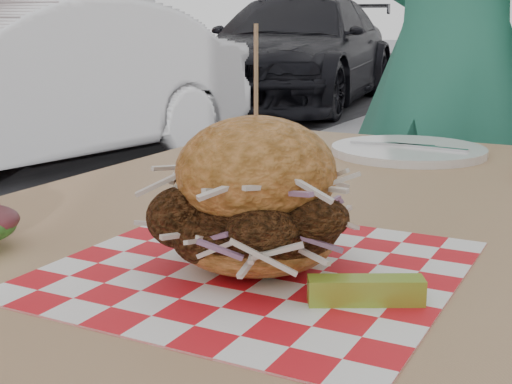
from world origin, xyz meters
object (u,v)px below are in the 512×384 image
car_white (19,85)px  sandwich (256,203)px  car_dark (296,51)px  patio_table (316,266)px  patio_chair (484,190)px  diner (450,60)px

car_white → sandwich: car_white is taller
car_white → car_dark: bearing=99.8°
patio_table → patio_chair: size_ratio=1.26×
diner → patio_chair: diner is taller
car_white → sandwich: (3.30, -2.93, 0.24)m
car_dark → diner: bearing=-70.7°
diner → patio_table: diner is taller
sandwich → car_white: bearing=138.4°
patio_chair → sandwich: (0.01, -1.31, 0.26)m
patio_table → sandwich: bearing=-80.8°
car_white → car_dark: (0.00, 4.46, 0.07)m
patio_chair → sandwich: 1.34m
car_dark → patio_table: (3.26, -7.15, 0.03)m
car_white → car_dark: 4.46m
diner → sandwich: bearing=108.8°
car_dark → car_white: bearing=-98.3°
diner → patio_table: 1.07m
car_dark → sandwich: car_dark is taller
patio_chair → patio_table: bearing=-76.0°
car_dark → sandwich: (3.30, -7.39, 0.17)m
car_dark → patio_chair: bearing=-69.8°
diner → car_dark: (-3.19, 6.10, -0.24)m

